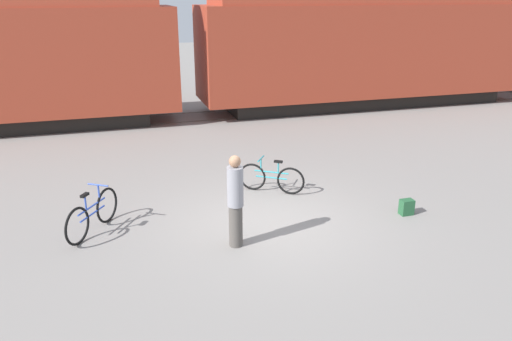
% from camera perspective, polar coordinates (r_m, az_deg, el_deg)
% --- Properties ---
extents(ground_plane, '(80.00, 80.00, 0.00)m').
position_cam_1_polar(ground_plane, '(10.54, 1.36, -5.92)').
color(ground_plane, gray).
extents(freight_train, '(58.93, 2.92, 5.49)m').
position_cam_1_polar(freight_train, '(19.11, -7.92, 14.54)').
color(freight_train, black).
rests_on(freight_train, ground_plane).
extents(rail_near, '(70.93, 0.07, 0.01)m').
position_cam_1_polar(rail_near, '(18.89, -7.16, 5.62)').
color(rail_near, '#4C4238').
rests_on(rail_near, ground_plane).
extents(rail_far, '(70.93, 0.07, 0.01)m').
position_cam_1_polar(rail_far, '(20.27, -7.86, 6.55)').
color(rail_far, '#4C4238').
rests_on(rail_far, ground_plane).
extents(bicycle_blue, '(1.00, 1.52, 0.93)m').
position_cam_1_polar(bicycle_blue, '(10.47, -18.16, -4.77)').
color(bicycle_blue, black).
rests_on(bicycle_blue, ground_plane).
extents(bicycle_teal, '(1.38, 0.96, 0.84)m').
position_cam_1_polar(bicycle_teal, '(11.95, 1.76, -0.86)').
color(bicycle_teal, black).
rests_on(bicycle_teal, ground_plane).
extents(person_in_grey, '(0.30, 0.30, 1.80)m').
position_cam_1_polar(person_in_grey, '(9.24, -2.37, -3.48)').
color(person_in_grey, '#514C47').
rests_on(person_in_grey, ground_plane).
extents(backpack, '(0.28, 0.20, 0.34)m').
position_cam_1_polar(backpack, '(11.30, 16.83, -4.03)').
color(backpack, '#235633').
rests_on(backpack, ground_plane).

